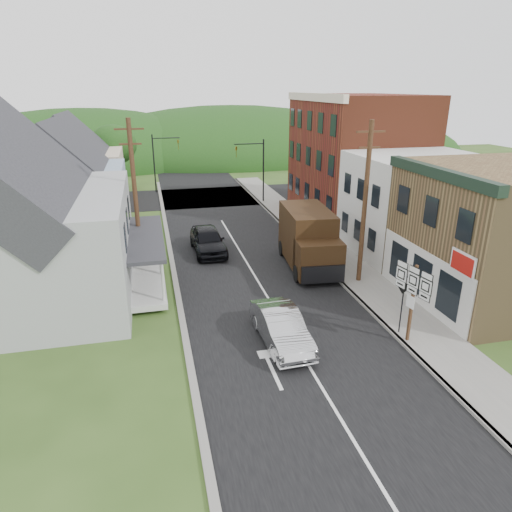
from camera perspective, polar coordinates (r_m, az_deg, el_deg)
ground at (r=22.10m, az=3.26°, el=-8.18°), size 120.00×120.00×0.00m
road at (r=30.98m, az=-1.96°, el=0.46°), size 9.00×90.00×0.02m
cross_road at (r=47.12m, az=-6.10°, el=7.34°), size 60.00×9.00×0.02m
sidewalk_right at (r=30.81m, az=9.61°, el=0.22°), size 2.80×55.00×0.15m
curb_right at (r=30.33m, az=7.26°, el=0.02°), size 0.20×55.00×0.15m
curb_left at (r=28.58m, az=-10.33°, el=-1.49°), size 0.30×55.00×0.12m
storefront_tan at (r=26.12m, az=27.97°, el=2.29°), size 8.00×8.00×7.00m
storefront_white at (r=31.95m, az=19.33°, el=6.03°), size 8.00×7.00×6.50m
storefront_red at (r=39.80m, az=12.35°, el=11.92°), size 8.00×12.00×10.00m
house_gray at (r=26.15m, az=-26.94°, el=4.17°), size 10.20×12.24×8.35m
house_blue at (r=36.61m, az=-21.65°, el=8.17°), size 7.14×8.16×7.28m
house_cream at (r=45.47m, az=-20.87°, el=10.42°), size 7.14×8.16×7.28m
utility_pole_right at (r=25.47m, az=13.45°, el=6.44°), size 1.60×0.26×9.00m
utility_pole_left at (r=27.23m, az=-14.85°, el=7.21°), size 1.60×0.26×9.00m
traffic_signal_right at (r=43.76m, az=0.03°, el=11.47°), size 2.87×0.20×6.00m
traffic_signal_left at (r=49.55m, az=-11.86°, el=12.10°), size 2.87×0.20×6.00m
tree_left_d at (r=50.99m, az=-17.43°, el=13.12°), size 4.80×4.80×6.94m
forested_ridge at (r=74.54m, az=-9.00°, el=12.02°), size 90.00×30.00×16.00m
silver_sedan at (r=20.00m, az=3.17°, el=-8.95°), size 1.83×4.73×1.54m
dark_sedan at (r=30.84m, az=-6.03°, el=1.96°), size 2.20×5.12×1.72m
delivery_van at (r=28.05m, az=6.62°, el=2.08°), size 3.12×6.58×3.57m
route_sign_cluster at (r=20.33m, az=18.96°, el=-4.36°), size 0.48×1.98×3.52m
warning_sign at (r=21.13m, az=17.82°, el=-5.05°), size 0.26×0.69×2.63m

